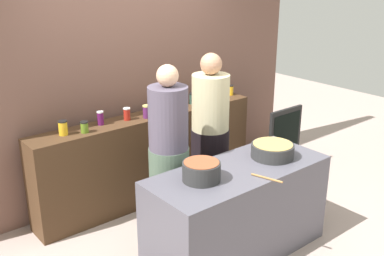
# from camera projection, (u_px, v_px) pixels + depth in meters

# --- Properties ---
(ground) EXTENTS (12.00, 12.00, 0.00)m
(ground) POSITION_uv_depth(u_px,v_px,m) (215.00, 238.00, 4.54)
(ground) COLOR #AB958C
(storefront_wall) EXTENTS (4.80, 0.12, 3.00)m
(storefront_wall) POSITION_uv_depth(u_px,v_px,m) (129.00, 64.00, 5.09)
(storefront_wall) COLOR brown
(storefront_wall) RESTS_ON ground
(display_shelf) EXTENTS (2.70, 0.36, 0.99)m
(display_shelf) POSITION_uv_depth(u_px,v_px,m) (150.00, 157.00, 5.17)
(display_shelf) COLOR #462E1C
(display_shelf) RESTS_ON ground
(prep_table) EXTENTS (1.70, 0.70, 0.85)m
(prep_table) POSITION_uv_depth(u_px,v_px,m) (237.00, 211.00, 4.18)
(prep_table) COLOR #514F5A
(prep_table) RESTS_ON ground
(preserve_jar_0) EXTENTS (0.09, 0.09, 0.14)m
(preserve_jar_0) POSITION_uv_depth(u_px,v_px,m) (63.00, 128.00, 4.41)
(preserve_jar_0) COLOR gold
(preserve_jar_0) RESTS_ON display_shelf
(preserve_jar_1) EXTENTS (0.08, 0.08, 0.11)m
(preserve_jar_1) POSITION_uv_depth(u_px,v_px,m) (84.00, 127.00, 4.47)
(preserve_jar_1) COLOR #5C7F21
(preserve_jar_1) RESTS_ON display_shelf
(preserve_jar_2) EXTENTS (0.07, 0.07, 0.14)m
(preserve_jar_2) POSITION_uv_depth(u_px,v_px,m) (100.00, 118.00, 4.68)
(preserve_jar_2) COLOR #5A1753
(preserve_jar_2) RESTS_ON display_shelf
(preserve_jar_3) EXTENTS (0.07, 0.07, 0.13)m
(preserve_jar_3) POSITION_uv_depth(u_px,v_px,m) (127.00, 114.00, 4.83)
(preserve_jar_3) COLOR #AB2419
(preserve_jar_3) RESTS_ON display_shelf
(preserve_jar_4) EXTENTS (0.08, 0.08, 0.14)m
(preserve_jar_4) POSITION_uv_depth(u_px,v_px,m) (147.00, 112.00, 4.90)
(preserve_jar_4) COLOR #57225A
(preserve_jar_4) RESTS_ON display_shelf
(preserve_jar_5) EXTENTS (0.09, 0.09, 0.12)m
(preserve_jar_5) POSITION_uv_depth(u_px,v_px,m) (158.00, 108.00, 5.05)
(preserve_jar_5) COLOR gold
(preserve_jar_5) RESTS_ON display_shelf
(preserve_jar_6) EXTENTS (0.07, 0.07, 0.13)m
(preserve_jar_6) POSITION_uv_depth(u_px,v_px,m) (192.00, 98.00, 5.39)
(preserve_jar_6) COLOR #2A4237
(preserve_jar_6) RESTS_ON display_shelf
(preserve_jar_7) EXTENTS (0.09, 0.09, 0.12)m
(preserve_jar_7) POSITION_uv_depth(u_px,v_px,m) (202.00, 98.00, 5.45)
(preserve_jar_7) COLOR #501A53
(preserve_jar_7) RESTS_ON display_shelf
(preserve_jar_8) EXTENTS (0.07, 0.07, 0.12)m
(preserve_jar_8) POSITION_uv_depth(u_px,v_px,m) (231.00, 90.00, 5.75)
(preserve_jar_8) COLOR gold
(preserve_jar_8) RESTS_ON display_shelf
(cooking_pot_left) EXTENTS (0.32, 0.32, 0.16)m
(cooking_pot_left) POSITION_uv_depth(u_px,v_px,m) (201.00, 171.00, 3.79)
(cooking_pot_left) COLOR #2D2D2D
(cooking_pot_left) RESTS_ON prep_table
(cooking_pot_center) EXTENTS (0.39, 0.39, 0.13)m
(cooking_pot_center) POSITION_uv_depth(u_px,v_px,m) (272.00, 150.00, 4.25)
(cooking_pot_center) COLOR #2D2D2D
(cooking_pot_center) RESTS_ON prep_table
(wooden_spoon) EXTENTS (0.10, 0.28, 0.02)m
(wooden_spoon) POSITION_uv_depth(u_px,v_px,m) (267.00, 178.00, 3.83)
(wooden_spoon) COLOR #9E703D
(wooden_spoon) RESTS_ON prep_table
(cook_with_tongs) EXTENTS (0.38, 0.38, 1.72)m
(cook_with_tongs) POSITION_uv_depth(u_px,v_px,m) (169.00, 165.00, 4.29)
(cook_with_tongs) COLOR #4D624F
(cook_with_tongs) RESTS_ON ground
(cook_in_cap) EXTENTS (0.40, 0.40, 1.72)m
(cook_in_cap) POSITION_uv_depth(u_px,v_px,m) (210.00, 143.00, 4.81)
(cook_in_cap) COLOR black
(cook_in_cap) RESTS_ON ground
(chalkboard_sign) EXTENTS (0.56, 0.05, 0.85)m
(chalkboard_sign) POSITION_uv_depth(u_px,v_px,m) (285.00, 141.00, 5.84)
(chalkboard_sign) COLOR black
(chalkboard_sign) RESTS_ON ground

